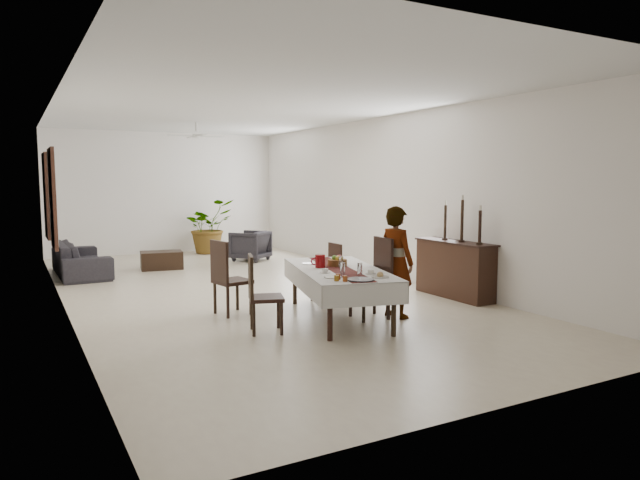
{
  "coord_description": "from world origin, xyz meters",
  "views": [
    {
      "loc": [
        -3.65,
        -9.38,
        1.94
      ],
      "look_at": [
        0.39,
        -1.95,
        1.05
      ],
      "focal_mm": 32.0,
      "sensor_mm": 36.0,
      "label": 1
    }
  ],
  "objects_px": {
    "dining_table_top": "(339,271)",
    "sideboard_body": "(454,270)",
    "red_pitcher": "(320,261)",
    "woman": "(396,262)",
    "sofa": "(81,259)"
  },
  "relations": [
    {
      "from": "woman",
      "to": "sideboard_body",
      "type": "bearing_deg",
      "value": -81.33
    },
    {
      "from": "woman",
      "to": "sideboard_body",
      "type": "distance_m",
      "value": 1.84
    },
    {
      "from": "dining_table_top",
      "to": "woman",
      "type": "height_order",
      "value": "woman"
    },
    {
      "from": "dining_table_top",
      "to": "sideboard_body",
      "type": "height_order",
      "value": "sideboard_body"
    },
    {
      "from": "red_pitcher",
      "to": "dining_table_top",
      "type": "bearing_deg",
      "value": -45.52
    },
    {
      "from": "red_pitcher",
      "to": "woman",
      "type": "bearing_deg",
      "value": -28.29
    },
    {
      "from": "sideboard_body",
      "to": "sofa",
      "type": "bearing_deg",
      "value": 134.19
    },
    {
      "from": "woman",
      "to": "sofa",
      "type": "distance_m",
      "value": 7.0
    },
    {
      "from": "dining_table_top",
      "to": "red_pitcher",
      "type": "relative_size",
      "value": 12.0
    },
    {
      "from": "woman",
      "to": "dining_table_top",
      "type": "bearing_deg",
      "value": 54.37
    },
    {
      "from": "woman",
      "to": "red_pitcher",
      "type": "bearing_deg",
      "value": 48.72
    },
    {
      "from": "red_pitcher",
      "to": "sideboard_body",
      "type": "relative_size",
      "value": 0.12
    },
    {
      "from": "woman",
      "to": "sideboard_body",
      "type": "relative_size",
      "value": 1.05
    },
    {
      "from": "dining_table_top",
      "to": "sideboard_body",
      "type": "distance_m",
      "value": 2.47
    },
    {
      "from": "red_pitcher",
      "to": "woman",
      "type": "xyz_separation_m",
      "value": [
        0.95,
        -0.51,
        -0.01
      ]
    }
  ]
}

